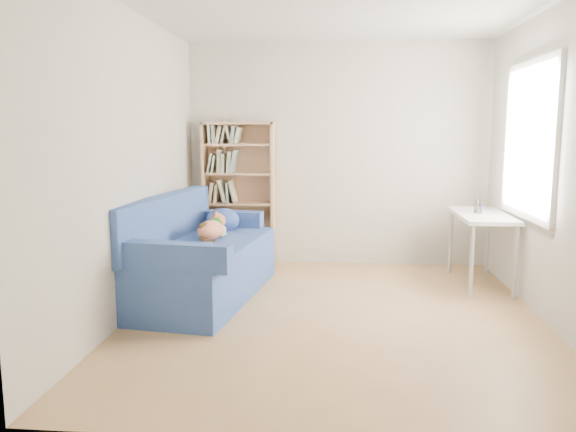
{
  "coord_description": "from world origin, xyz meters",
  "views": [
    {
      "loc": [
        0.01,
        -4.66,
        1.58
      ],
      "look_at": [
        -0.42,
        0.12,
        0.85
      ],
      "focal_mm": 35.0,
      "sensor_mm": 36.0,
      "label": 1
    }
  ],
  "objects_px": {
    "bookshelf": "(239,199)",
    "desk": "(482,222)",
    "pen_cup": "(478,208)",
    "sofa": "(198,259)"
  },
  "relations": [
    {
      "from": "bookshelf",
      "to": "desk",
      "type": "height_order",
      "value": "bookshelf"
    },
    {
      "from": "desk",
      "to": "pen_cup",
      "type": "xyz_separation_m",
      "value": [
        -0.04,
        0.01,
        0.14
      ]
    },
    {
      "from": "bookshelf",
      "to": "desk",
      "type": "bearing_deg",
      "value": -15.47
    },
    {
      "from": "desk",
      "to": "pen_cup",
      "type": "height_order",
      "value": "pen_cup"
    },
    {
      "from": "bookshelf",
      "to": "pen_cup",
      "type": "distance_m",
      "value": 2.68
    },
    {
      "from": "sofa",
      "to": "bookshelf",
      "type": "bearing_deg",
      "value": 90.9
    },
    {
      "from": "bookshelf",
      "to": "pen_cup",
      "type": "bearing_deg",
      "value": -15.41
    },
    {
      "from": "sofa",
      "to": "desk",
      "type": "xyz_separation_m",
      "value": [
        2.79,
        0.64,
        0.3
      ]
    },
    {
      "from": "sofa",
      "to": "bookshelf",
      "type": "xyz_separation_m",
      "value": [
        0.16,
        1.36,
        0.41
      ]
    },
    {
      "from": "sofa",
      "to": "desk",
      "type": "bearing_deg",
      "value": 20.47
    }
  ]
}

